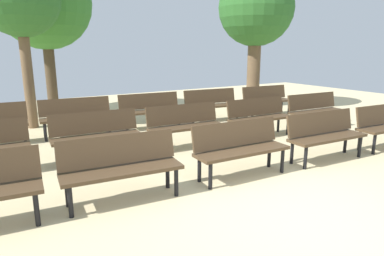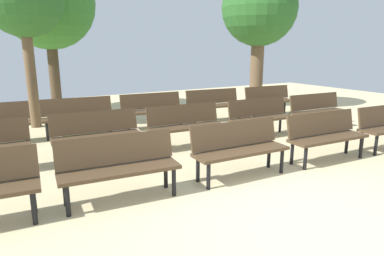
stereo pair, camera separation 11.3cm
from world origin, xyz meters
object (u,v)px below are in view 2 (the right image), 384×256
(bench_r1_c2, at_px, (185,123))
(bench_r1_c4, at_px, (318,109))
(bench_r0_c1, at_px, (119,164))
(bench_r2_c2, at_px, (152,108))
(bench_r2_c4, at_px, (269,99))
(tree_3, at_px, (48,3))
(bench_r1_c1, at_px, (96,132))
(bench_r1_c3, at_px, (260,115))
(bench_r0_c2, at_px, (239,146))
(bench_r2_c1, at_px, (78,114))
(bench_r2_c3, at_px, (214,103))
(tree_2, at_px, (259,10))
(bench_r0_c3, at_px, (326,133))

(bench_r1_c2, distance_m, bench_r1_c4, 3.72)
(bench_r0_c1, xyz_separation_m, bench_r2_c2, (2.11, 3.73, 0.00))
(bench_r2_c4, relative_size, tree_3, 0.34)
(tree_3, bearing_deg, bench_r1_c1, -91.43)
(bench_r1_c2, xyz_separation_m, bench_r1_c3, (1.90, -0.13, 0.00))
(bench_r0_c2, relative_size, bench_r2_c2, 0.99)
(bench_r2_c1, distance_m, bench_r2_c4, 5.59)
(bench_r2_c4, bearing_deg, bench_r2_c3, 178.40)
(bench_r0_c2, relative_size, tree_2, 0.36)
(tree_2, bearing_deg, bench_r1_c2, -146.03)
(bench_r0_c2, xyz_separation_m, tree_3, (-1.60, 7.42, 2.81))
(bench_r1_c1, relative_size, tree_3, 0.34)
(bench_r0_c1, distance_m, bench_r1_c1, 1.91)
(bench_r2_c4, bearing_deg, tree_2, 70.66)
(bench_r2_c4, bearing_deg, bench_r1_c4, -90.45)
(bench_r0_c3, distance_m, tree_3, 8.79)
(bench_r1_c2, height_order, bench_r2_c4, same)
(bench_r1_c3, distance_m, bench_r2_c4, 2.67)
(bench_r0_c2, bearing_deg, tree_3, 104.23)
(tree_3, bearing_deg, bench_r0_c2, -77.86)
(bench_r2_c2, xyz_separation_m, tree_2, (4.27, 0.98, 2.71))
(bench_r0_c1, bearing_deg, bench_r1_c1, 89.08)
(bench_r1_c3, bearing_deg, bench_r2_c4, 45.16)
(bench_r0_c2, xyz_separation_m, bench_r2_c4, (3.93, 3.59, 0.00))
(bench_r0_c3, relative_size, bench_r1_c1, 1.00)
(bench_r0_c2, height_order, bench_r1_c3, same)
(bench_r1_c3, bearing_deg, bench_r0_c3, -91.35)
(bench_r1_c2, height_order, bench_r2_c2, same)
(bench_r0_c2, bearing_deg, tree_2, 49.46)
(bench_r1_c2, relative_size, bench_r2_c1, 0.99)
(bench_r2_c1, bearing_deg, tree_2, 12.94)
(bench_r2_c4, bearing_deg, bench_r1_c3, -133.25)
(bench_r1_c1, xyz_separation_m, bench_r2_c1, (0.08, 1.95, 0.00))
(bench_r2_c1, height_order, bench_r2_c4, same)
(bench_r0_c2, distance_m, bench_r1_c2, 1.89)
(bench_r2_c4, xyz_separation_m, tree_3, (-5.52, 3.84, 2.81))
(bench_r1_c3, xyz_separation_m, tree_3, (-3.57, 5.67, 2.81))
(bench_r0_c2, height_order, bench_r1_c1, same)
(bench_r1_c4, height_order, tree_2, tree_2)
(bench_r1_c3, distance_m, bench_r1_c4, 1.82)
(bench_r0_c1, relative_size, bench_r2_c2, 1.00)
(bench_r1_c4, bearing_deg, bench_r0_c1, -162.03)
(bench_r1_c4, xyz_separation_m, tree_2, (0.67, 3.18, 2.71))
(bench_r1_c3, xyz_separation_m, tree_2, (2.49, 3.09, 2.71))
(bench_r2_c3, distance_m, tree_2, 3.80)
(bench_r0_c1, bearing_deg, bench_r2_c3, 47.50)
(bench_r0_c3, distance_m, bench_r1_c4, 2.65)
(bench_r0_c3, bearing_deg, bench_r2_c4, 64.29)
(bench_r1_c4, relative_size, bench_r2_c1, 0.99)
(bench_r0_c1, xyz_separation_m, bench_r1_c2, (2.00, 1.76, 0.00))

